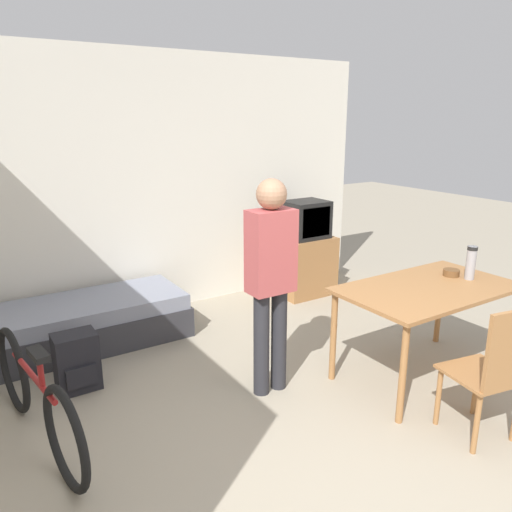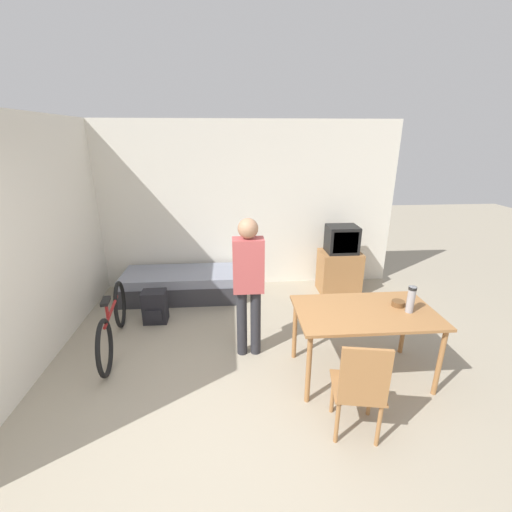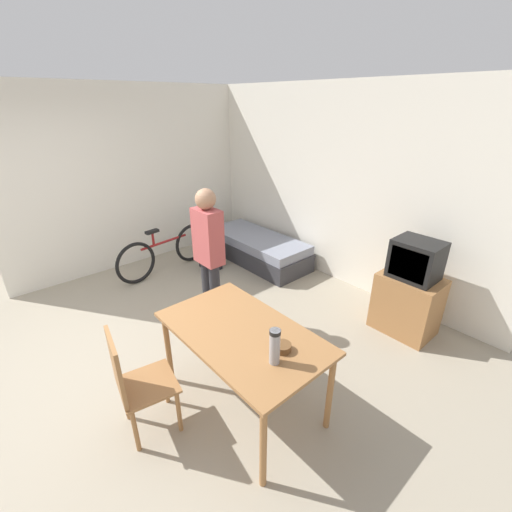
{
  "view_description": "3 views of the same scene",
  "coord_description": "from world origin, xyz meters",
  "px_view_note": "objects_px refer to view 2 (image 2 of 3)",
  "views": [
    {
      "loc": [
        -1.84,
        -1.59,
        2.06
      ],
      "look_at": [
        0.34,
        1.83,
        0.92
      ],
      "focal_mm": 35.0,
      "sensor_mm": 36.0,
      "label": 1
    },
    {
      "loc": [
        -0.07,
        -2.21,
        2.46
      ],
      "look_at": [
        0.25,
        1.91,
        0.99
      ],
      "focal_mm": 24.0,
      "sensor_mm": 36.0,
      "label": 2
    },
    {
      "loc": [
        3.04,
        -0.61,
        2.46
      ],
      "look_at": [
        0.45,
        1.67,
        0.88
      ],
      "focal_mm": 24.0,
      "sensor_mm": 36.0,
      "label": 3
    }
  ],
  "objects_px": {
    "dining_table": "(365,318)",
    "daybed": "(182,284)",
    "person_standing": "(248,279)",
    "mate_bowl": "(398,303)",
    "tv": "(340,263)",
    "thermos_flask": "(411,298)",
    "backpack": "(155,307)",
    "wooden_chair": "(360,387)",
    "bicycle": "(113,323)"
  },
  "relations": [
    {
      "from": "daybed",
      "to": "person_standing",
      "type": "distance_m",
      "value": 2.01
    },
    {
      "from": "tv",
      "to": "mate_bowl",
      "type": "height_order",
      "value": "tv"
    },
    {
      "from": "daybed",
      "to": "person_standing",
      "type": "relative_size",
      "value": 1.12
    },
    {
      "from": "tv",
      "to": "bicycle",
      "type": "xyz_separation_m",
      "value": [
        -3.2,
        -1.34,
        -0.17
      ]
    },
    {
      "from": "person_standing",
      "to": "thermos_flask",
      "type": "height_order",
      "value": "person_standing"
    },
    {
      "from": "person_standing",
      "to": "mate_bowl",
      "type": "distance_m",
      "value": 1.6
    },
    {
      "from": "daybed",
      "to": "wooden_chair",
      "type": "relative_size",
      "value": 1.94
    },
    {
      "from": "backpack",
      "to": "mate_bowl",
      "type": "bearing_deg",
      "value": -23.64
    },
    {
      "from": "tv",
      "to": "person_standing",
      "type": "bearing_deg",
      "value": -134.6
    },
    {
      "from": "wooden_chair",
      "to": "tv",
      "type": "bearing_deg",
      "value": 75.67
    },
    {
      "from": "tv",
      "to": "thermos_flask",
      "type": "distance_m",
      "value": 2.17
    },
    {
      "from": "dining_table",
      "to": "daybed",
      "type": "bearing_deg",
      "value": 136.1
    },
    {
      "from": "dining_table",
      "to": "mate_bowl",
      "type": "bearing_deg",
      "value": 11.86
    },
    {
      "from": "tv",
      "to": "wooden_chair",
      "type": "bearing_deg",
      "value": -104.33
    },
    {
      "from": "tv",
      "to": "mate_bowl",
      "type": "bearing_deg",
      "value": -90.86
    },
    {
      "from": "mate_bowl",
      "to": "tv",
      "type": "bearing_deg",
      "value": 89.14
    },
    {
      "from": "tv",
      "to": "person_standing",
      "type": "relative_size",
      "value": 0.68
    },
    {
      "from": "person_standing",
      "to": "backpack",
      "type": "height_order",
      "value": "person_standing"
    },
    {
      "from": "dining_table",
      "to": "thermos_flask",
      "type": "xyz_separation_m",
      "value": [
        0.43,
        -0.05,
        0.23
      ]
    },
    {
      "from": "thermos_flask",
      "to": "mate_bowl",
      "type": "distance_m",
      "value": 0.19
    },
    {
      "from": "bicycle",
      "to": "person_standing",
      "type": "height_order",
      "value": "person_standing"
    },
    {
      "from": "tv",
      "to": "backpack",
      "type": "bearing_deg",
      "value": -164.62
    },
    {
      "from": "person_standing",
      "to": "mate_bowl",
      "type": "bearing_deg",
      "value": -14.68
    },
    {
      "from": "tv",
      "to": "wooden_chair",
      "type": "relative_size",
      "value": 1.18
    },
    {
      "from": "daybed",
      "to": "wooden_chair",
      "type": "distance_m",
      "value": 3.42
    },
    {
      "from": "tv",
      "to": "dining_table",
      "type": "distance_m",
      "value": 2.13
    },
    {
      "from": "backpack",
      "to": "daybed",
      "type": "bearing_deg",
      "value": 71.15
    },
    {
      "from": "dining_table",
      "to": "person_standing",
      "type": "height_order",
      "value": "person_standing"
    },
    {
      "from": "mate_bowl",
      "to": "bicycle",
      "type": "bearing_deg",
      "value": 168.28
    },
    {
      "from": "backpack",
      "to": "tv",
      "type": "bearing_deg",
      "value": 15.38
    },
    {
      "from": "dining_table",
      "to": "backpack",
      "type": "distance_m",
      "value": 2.78
    },
    {
      "from": "mate_bowl",
      "to": "person_standing",
      "type": "bearing_deg",
      "value": 165.32
    },
    {
      "from": "dining_table",
      "to": "person_standing",
      "type": "distance_m",
      "value": 1.29
    },
    {
      "from": "daybed",
      "to": "person_standing",
      "type": "xyz_separation_m",
      "value": [
        0.99,
        -1.59,
        0.75
      ]
    },
    {
      "from": "dining_table",
      "to": "person_standing",
      "type": "xyz_separation_m",
      "value": [
        -1.17,
        0.48,
        0.26
      ]
    },
    {
      "from": "person_standing",
      "to": "daybed",
      "type": "bearing_deg",
      "value": 121.86
    },
    {
      "from": "mate_bowl",
      "to": "dining_table",
      "type": "bearing_deg",
      "value": -168.14
    },
    {
      "from": "tv",
      "to": "person_standing",
      "type": "xyz_separation_m",
      "value": [
        -1.57,
        -1.59,
        0.46
      ]
    },
    {
      "from": "dining_table",
      "to": "backpack",
      "type": "height_order",
      "value": "dining_table"
    },
    {
      "from": "person_standing",
      "to": "thermos_flask",
      "type": "distance_m",
      "value": 1.68
    },
    {
      "from": "daybed",
      "to": "tv",
      "type": "height_order",
      "value": "tv"
    },
    {
      "from": "bicycle",
      "to": "wooden_chair",
      "type": "bearing_deg",
      "value": -31.94
    },
    {
      "from": "daybed",
      "to": "thermos_flask",
      "type": "distance_m",
      "value": 3.42
    },
    {
      "from": "person_standing",
      "to": "mate_bowl",
      "type": "xyz_separation_m",
      "value": [
        1.54,
        -0.4,
        -0.16
      ]
    },
    {
      "from": "tv",
      "to": "backpack",
      "type": "distance_m",
      "value": 2.94
    },
    {
      "from": "daybed",
      "to": "dining_table",
      "type": "relative_size",
      "value": 1.31
    },
    {
      "from": "daybed",
      "to": "dining_table",
      "type": "xyz_separation_m",
      "value": [
        2.15,
        -2.07,
        0.48
      ]
    },
    {
      "from": "wooden_chair",
      "to": "bicycle",
      "type": "height_order",
      "value": "wooden_chair"
    },
    {
      "from": "tv",
      "to": "thermos_flask",
      "type": "relative_size",
      "value": 4.06
    },
    {
      "from": "wooden_chair",
      "to": "backpack",
      "type": "bearing_deg",
      "value": 134.82
    }
  ]
}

